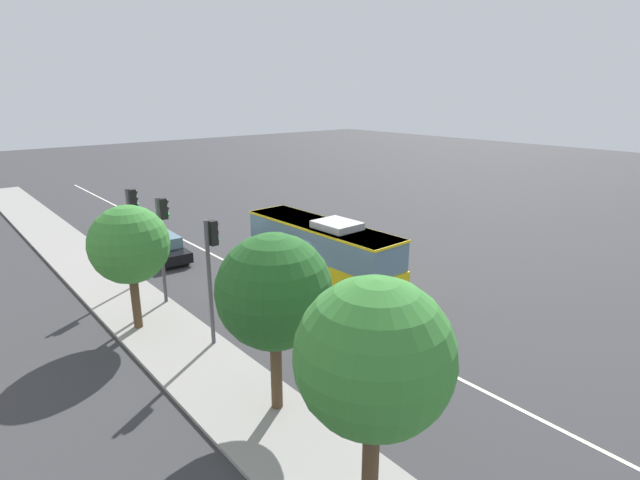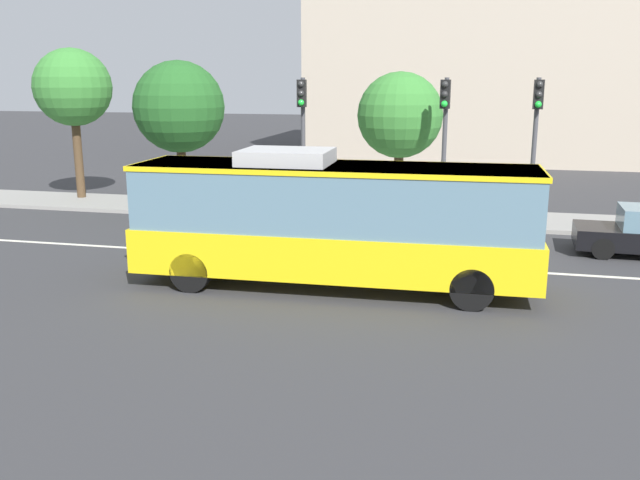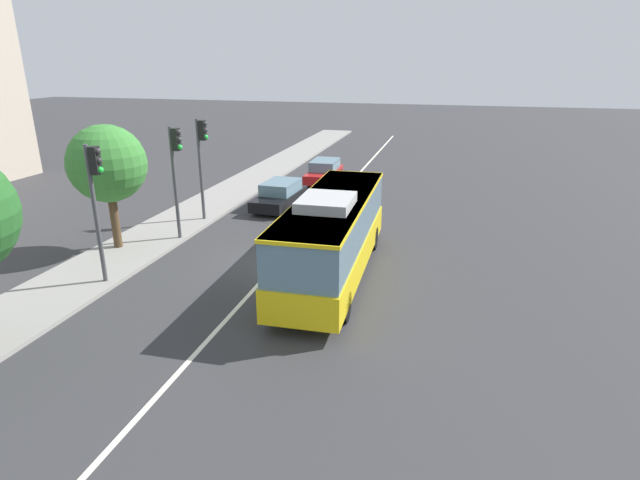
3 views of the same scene
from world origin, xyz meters
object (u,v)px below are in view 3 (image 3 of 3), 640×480
at_px(traffic_light_near_corner, 96,191).
at_px(traffic_light_far_corner, 202,152).
at_px(sedan_red, 324,171).
at_px(sedan_black, 280,195).
at_px(traffic_light_mid_block, 176,164).
at_px(transit_bus, 333,232).
at_px(street_tree_kerbside_right, 107,164).

distance_m(traffic_light_near_corner, traffic_light_far_corner, 8.10).
bearing_deg(sedan_red, sedan_black, -8.40).
xyz_separation_m(sedan_black, traffic_light_far_corner, (-3.47, 2.80, 2.84)).
bearing_deg(traffic_light_mid_block, sedan_black, 73.73).
distance_m(sedan_red, traffic_light_far_corner, 11.26).
height_order(sedan_black, traffic_light_mid_block, traffic_light_mid_block).
height_order(traffic_light_near_corner, traffic_light_far_corner, same).
bearing_deg(transit_bus, traffic_light_far_corner, 54.91).
height_order(transit_bus, sedan_red, transit_bus).
height_order(sedan_red, sedan_black, same).
relative_size(sedan_red, traffic_light_far_corner, 0.87).
distance_m(traffic_light_mid_block, street_tree_kerbside_right, 2.80).
distance_m(sedan_black, street_tree_kerbside_right, 9.98).
xyz_separation_m(sedan_red, traffic_light_near_corner, (-18.38, 3.55, 2.84)).
xyz_separation_m(traffic_light_near_corner, street_tree_kerbside_right, (3.31, 1.94, 0.23)).
distance_m(sedan_black, traffic_light_far_corner, 5.29).
bearing_deg(traffic_light_far_corner, sedan_black, 50.97).
xyz_separation_m(transit_bus, sedan_red, (15.57, 4.31, -1.09)).
relative_size(transit_bus, sedan_black, 2.20).
relative_size(sedan_black, traffic_light_near_corner, 0.88).
bearing_deg(traffic_light_near_corner, sedan_red, 73.69).
xyz_separation_m(sedan_red, traffic_light_far_corner, (-10.28, 3.63, 2.84)).
relative_size(traffic_light_mid_block, traffic_light_far_corner, 1.00).
bearing_deg(traffic_light_near_corner, sedan_black, 71.38).
relative_size(sedan_black, traffic_light_mid_block, 0.88).
relative_size(traffic_light_near_corner, street_tree_kerbside_right, 0.96).
xyz_separation_m(transit_bus, traffic_light_mid_block, (2.27, 7.65, 1.75)).
bearing_deg(traffic_light_near_corner, traffic_light_mid_block, 82.21).
height_order(sedan_black, street_tree_kerbside_right, street_tree_kerbside_right).
bearing_deg(sedan_black, traffic_light_near_corner, -10.46).
bearing_deg(sedan_black, street_tree_kerbside_right, -26.63).
bearing_deg(street_tree_kerbside_right, traffic_light_near_corner, -149.63).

